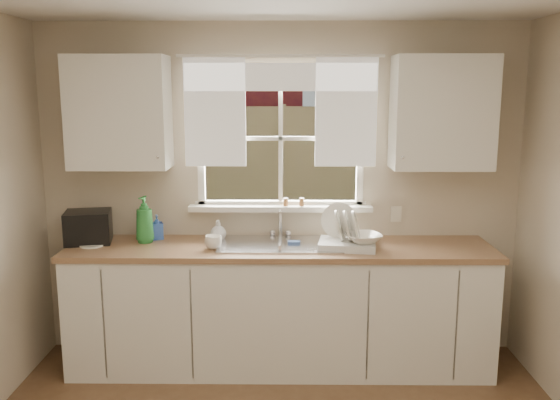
{
  "coord_description": "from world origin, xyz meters",
  "views": [
    {
      "loc": [
        0.04,
        -2.42,
        2.02
      ],
      "look_at": [
        0.0,
        1.65,
        1.25
      ],
      "focal_mm": 38.0,
      "sensor_mm": 36.0,
      "label": 1
    }
  ],
  "objects_px": {
    "cup": "(213,242)",
    "black_appliance": "(88,227)",
    "dish_rack": "(347,238)",
    "soap_bottle_a": "(144,219)"
  },
  "relations": [
    {
      "from": "cup",
      "to": "black_appliance",
      "type": "bearing_deg",
      "value": 177.59
    },
    {
      "from": "dish_rack",
      "to": "cup",
      "type": "bearing_deg",
      "value": -177.14
    },
    {
      "from": "soap_bottle_a",
      "to": "black_appliance",
      "type": "height_order",
      "value": "soap_bottle_a"
    },
    {
      "from": "dish_rack",
      "to": "black_appliance",
      "type": "xyz_separation_m",
      "value": [
        -1.87,
        0.13,
        0.04
      ]
    },
    {
      "from": "soap_bottle_a",
      "to": "black_appliance",
      "type": "distance_m",
      "value": 0.42
    },
    {
      "from": "dish_rack",
      "to": "cup",
      "type": "height_order",
      "value": "dish_rack"
    },
    {
      "from": "dish_rack",
      "to": "black_appliance",
      "type": "relative_size",
      "value": 1.36
    },
    {
      "from": "dish_rack",
      "to": "black_appliance",
      "type": "bearing_deg",
      "value": 176.13
    },
    {
      "from": "soap_bottle_a",
      "to": "cup",
      "type": "xyz_separation_m",
      "value": [
        0.52,
        -0.18,
        -0.12
      ]
    },
    {
      "from": "cup",
      "to": "black_appliance",
      "type": "distance_m",
      "value": 0.95
    }
  ]
}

